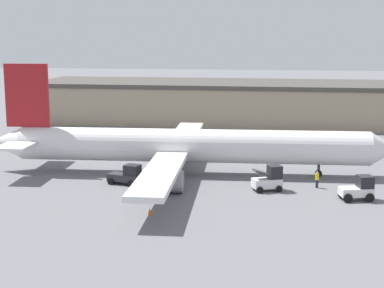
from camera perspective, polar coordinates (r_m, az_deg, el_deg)
The scene contains 8 objects.
ground_plane at distance 62.68m, azimuth 0.00°, elevation -2.92°, with size 400.00×400.00×0.00m, color slate.
terminal_building at distance 100.64m, azimuth 7.87°, elevation 4.01°, with size 81.08×18.30×6.82m.
airplane at distance 62.17m, azimuth -0.99°, elevation -0.19°, with size 43.72×38.49×11.59m.
ground_crew_worker at distance 58.10m, azimuth 12.04°, elevation -3.34°, with size 0.36×0.36×1.62m.
baggage_tug at distance 54.66m, azimuth 15.87°, elevation -4.22°, with size 3.14×2.42×2.21m.
belt_loader_truck at distance 56.22m, azimuth 7.49°, elevation -3.42°, with size 3.04×2.53×2.42m.
pushback_tug at distance 58.42m, azimuth -6.33°, elevation -3.03°, with size 3.50×2.35×2.03m.
safety_cone_near at distance 48.71m, azimuth -4.12°, elevation -6.52°, with size 0.36×0.36×0.55m.
Camera 1 is at (9.68, -60.22, 14.42)m, focal length 55.00 mm.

